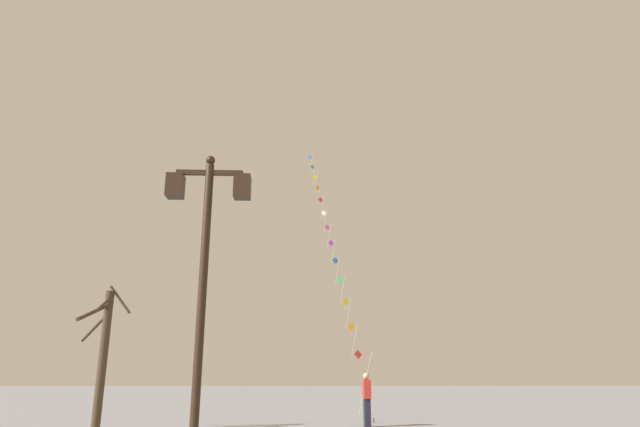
% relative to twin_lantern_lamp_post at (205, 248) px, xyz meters
% --- Properties ---
extents(ground_plane, '(160.00, 160.00, 0.00)m').
position_rel_twin_lantern_lamp_post_xyz_m(ground_plane, '(2.90, 11.62, -3.61)').
color(ground_plane, gray).
extents(twin_lantern_lamp_post, '(1.41, 0.28, 5.24)m').
position_rel_twin_lantern_lamp_post_xyz_m(twin_lantern_lamp_post, '(0.00, 0.00, 0.00)').
color(twin_lantern_lamp_post, black).
rests_on(twin_lantern_lamp_post, ground_plane).
extents(kite_train, '(2.15, 16.90, 17.29)m').
position_rel_twin_lantern_lamp_post_xyz_m(kite_train, '(3.26, 20.41, 5.33)').
color(kite_train, brown).
rests_on(kite_train, ground_plane).
extents(kite_flyer, '(0.26, 0.61, 1.71)m').
position_rel_twin_lantern_lamp_post_xyz_m(kite_flyer, '(3.86, 10.18, -2.71)').
color(kite_flyer, '#1E1E2D').
rests_on(kite_flyer, ground_plane).
extents(bare_tree, '(1.67, 2.02, 4.39)m').
position_rel_twin_lantern_lamp_post_xyz_m(bare_tree, '(-4.51, 8.84, -1.31)').
color(bare_tree, '#423323').
rests_on(bare_tree, ground_plane).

